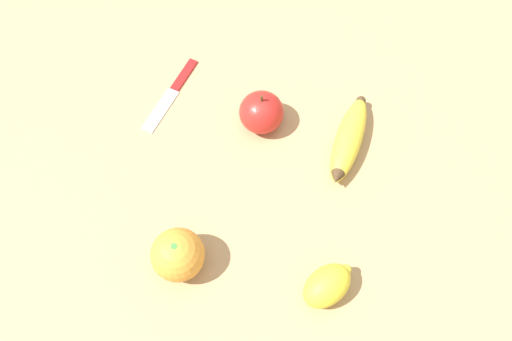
# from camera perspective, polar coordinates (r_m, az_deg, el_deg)

# --- Properties ---
(ground_plane) EXTENTS (3.00, 3.00, 0.00)m
(ground_plane) POSITION_cam_1_polar(r_m,az_deg,el_deg) (0.85, 2.83, 1.73)
(ground_plane) COLOR tan
(banana) EXTENTS (0.14, 0.16, 0.04)m
(banana) POSITION_cam_1_polar(r_m,az_deg,el_deg) (0.85, 10.53, 3.46)
(banana) COLOR yellow
(banana) RESTS_ON ground_plane
(orange) EXTENTS (0.08, 0.08, 0.08)m
(orange) POSITION_cam_1_polar(r_m,az_deg,el_deg) (0.75, -8.93, -9.48)
(orange) COLOR orange
(orange) RESTS_ON ground_plane
(apple) EXTENTS (0.08, 0.08, 0.08)m
(apple) POSITION_cam_1_polar(r_m,az_deg,el_deg) (0.85, 0.62, 6.68)
(apple) COLOR red
(apple) RESTS_ON ground_plane
(lemon) EXTENTS (0.09, 0.07, 0.05)m
(lemon) POSITION_cam_1_polar(r_m,az_deg,el_deg) (0.75, 8.15, -12.87)
(lemon) COLOR yellow
(lemon) RESTS_ON ground_plane
(paring_knife) EXTENTS (0.14, 0.13, 0.01)m
(paring_knife) POSITION_cam_1_polar(r_m,az_deg,el_deg) (0.93, -9.49, 8.93)
(paring_knife) COLOR silver
(paring_knife) RESTS_ON ground_plane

